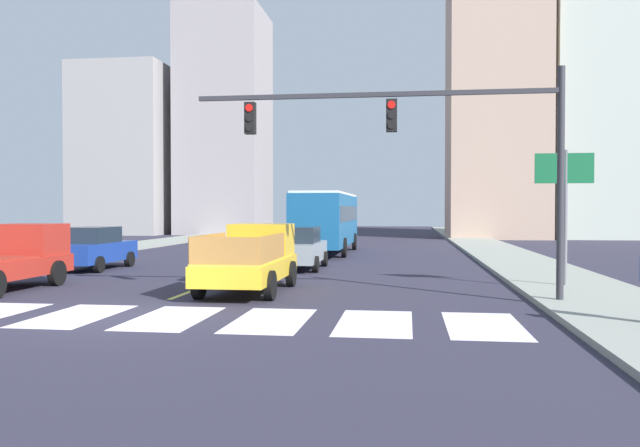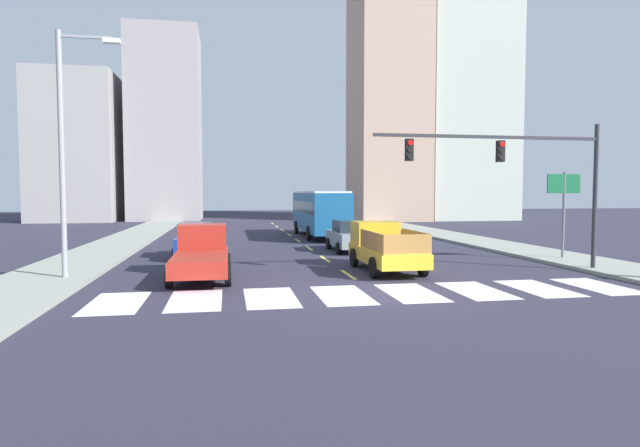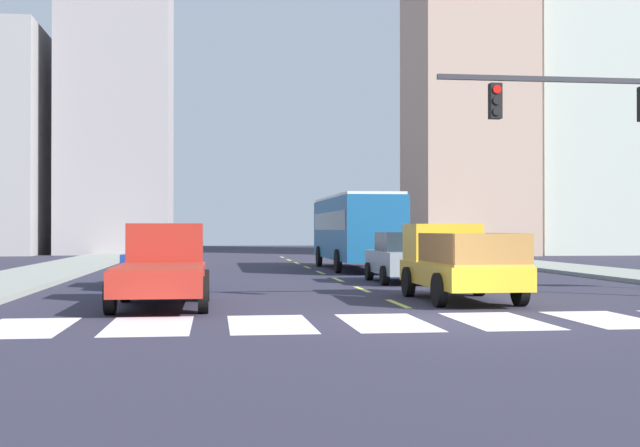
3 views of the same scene
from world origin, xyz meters
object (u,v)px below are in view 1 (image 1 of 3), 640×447
Objects in this scene: pickup_dark at (8,259)px; direction_sign_green at (565,189)px; sedan_near_left at (298,248)px; traffic_signal_gantry at (437,139)px; pickup_stakebed at (252,259)px; sedan_mid at (93,248)px; city_bus at (327,218)px.

direction_sign_green is (16.64, 2.10, 2.11)m from pickup_dark.
traffic_signal_gantry is (5.14, -8.84, 3.36)m from sedan_near_left.
sedan_near_left is at bearing 90.56° from pickup_stakebed.
pickup_dark is at bearing -135.13° from sedan_near_left.
pickup_stakebed is 1.18× the size of sedan_near_left.
sedan_mid is (-8.18, -1.22, 0.00)m from sedan_near_left.
sedan_near_left is 1.05× the size of direction_sign_green.
city_bus is at bearing 68.25° from pickup_dark.
direction_sign_green reaches higher than sedan_near_left.
city_bus is 2.45× the size of sedan_mid.
sedan_near_left and sedan_mid have the same top height.
sedan_near_left is at bearing 148.26° from direction_sign_green.
pickup_dark is 1.18× the size of sedan_mid.
traffic_signal_gantry reaches higher than sedan_mid.
traffic_signal_gantry is at bearing -140.29° from direction_sign_green.
city_bus is at bearing 89.56° from sedan_near_left.
pickup_dark is 1.18× the size of sedan_near_left.
pickup_stakebed is 6.54m from traffic_signal_gantry.
pickup_dark is 10.81m from sedan_near_left.
city_bus is 13.52m from sedan_mid.
pickup_stakebed is 16.50m from city_bus.
city_bus is (0.19, 16.46, 1.02)m from pickup_stakebed.
direction_sign_green is (9.05, -5.60, 2.17)m from sedan_near_left.
pickup_stakebed is 9.83m from sedan_mid.
pickup_stakebed is at bearing 160.64° from traffic_signal_gantry.
city_bus is (7.58, 17.20, 1.03)m from pickup_dark.
city_bus reaches higher than pickup_dark.
pickup_dark is at bearing -113.64° from city_bus.
pickup_dark is 6.50m from sedan_mid.
pickup_stakebed is 1.24× the size of direction_sign_green.
pickup_stakebed is at bearing -90.50° from city_bus.
pickup_stakebed is at bearing -92.17° from sedan_near_left.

